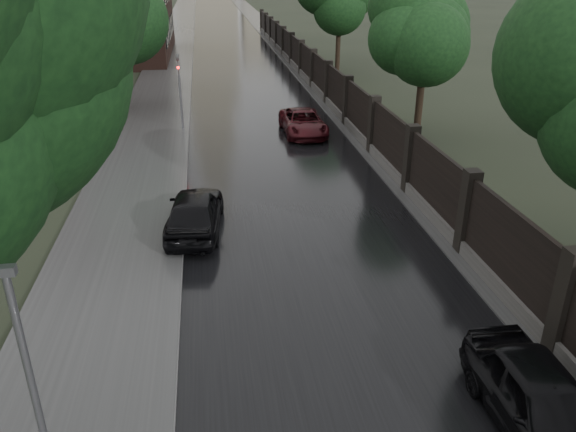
{
  "coord_description": "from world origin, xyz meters",
  "views": [
    {
      "loc": [
        -3.0,
        -4.47,
        8.28
      ],
      "look_at": [
        -0.85,
        10.21,
        1.5
      ],
      "focal_mm": 35.0,
      "sensor_mm": 36.0,
      "label": 1
    }
  ],
  "objects_px": {
    "tree_left_far": "(112,19)",
    "traffic_light": "(180,86)",
    "tree_right_c": "(339,8)",
    "car_right_far": "(303,122)",
    "lamp_post": "(42,428)",
    "hatchback_left": "(195,211)",
    "car_right_near": "(542,404)",
    "tree_right_b": "(426,37)"
  },
  "relations": [
    {
      "from": "traffic_light",
      "to": "tree_right_b",
      "type": "bearing_deg",
      "value": -14.24
    },
    {
      "from": "tree_right_b",
      "to": "tree_right_c",
      "type": "distance_m",
      "value": 18.0
    },
    {
      "from": "tree_right_c",
      "to": "car_right_far",
      "type": "bearing_deg",
      "value": -108.77
    },
    {
      "from": "tree_right_b",
      "to": "car_right_near",
      "type": "relative_size",
      "value": 1.66
    },
    {
      "from": "tree_left_far",
      "to": "car_right_near",
      "type": "relative_size",
      "value": 1.75
    },
    {
      "from": "lamp_post",
      "to": "car_right_near",
      "type": "relative_size",
      "value": 1.21
    },
    {
      "from": "tree_right_b",
      "to": "hatchback_left",
      "type": "relative_size",
      "value": 1.64
    },
    {
      "from": "tree_left_far",
      "to": "tree_right_b",
      "type": "height_order",
      "value": "tree_left_far"
    },
    {
      "from": "tree_right_b",
      "to": "tree_right_c",
      "type": "relative_size",
      "value": 1.0
    },
    {
      "from": "tree_right_b",
      "to": "car_right_far",
      "type": "height_order",
      "value": "tree_right_b"
    },
    {
      "from": "tree_left_far",
      "to": "tree_right_c",
      "type": "height_order",
      "value": "tree_left_far"
    },
    {
      "from": "lamp_post",
      "to": "car_right_near",
      "type": "height_order",
      "value": "lamp_post"
    },
    {
      "from": "hatchback_left",
      "to": "car_right_near",
      "type": "bearing_deg",
      "value": 128.89
    },
    {
      "from": "tree_right_c",
      "to": "lamp_post",
      "type": "relative_size",
      "value": 1.37
    },
    {
      "from": "lamp_post",
      "to": "hatchback_left",
      "type": "height_order",
      "value": "lamp_post"
    },
    {
      "from": "tree_left_far",
      "to": "traffic_light",
      "type": "xyz_separation_m",
      "value": [
        3.7,
        -5.01,
        -2.84
      ]
    },
    {
      "from": "tree_right_c",
      "to": "tree_left_far",
      "type": "bearing_deg",
      "value": -147.17
    },
    {
      "from": "tree_right_c",
      "to": "lamp_post",
      "type": "height_order",
      "value": "tree_right_c"
    },
    {
      "from": "tree_right_c",
      "to": "car_right_far",
      "type": "xyz_separation_m",
      "value": [
        -5.58,
        -16.43,
        -4.33
      ]
    },
    {
      "from": "tree_left_far",
      "to": "traffic_light",
      "type": "relative_size",
      "value": 1.85
    },
    {
      "from": "lamp_post",
      "to": "tree_right_b",
      "type": "bearing_deg",
      "value": 57.82
    },
    {
      "from": "tree_right_b",
      "to": "lamp_post",
      "type": "xyz_separation_m",
      "value": [
        -12.9,
        -20.5,
        -2.28
      ]
    },
    {
      "from": "tree_right_b",
      "to": "lamp_post",
      "type": "relative_size",
      "value": 1.37
    },
    {
      "from": "hatchback_left",
      "to": "car_right_near",
      "type": "height_order",
      "value": "hatchback_left"
    },
    {
      "from": "tree_right_c",
      "to": "car_right_near",
      "type": "relative_size",
      "value": 1.66
    },
    {
      "from": "traffic_light",
      "to": "car_right_near",
      "type": "xyz_separation_m",
      "value": [
        7.17,
        -22.17,
        -1.68
      ]
    },
    {
      "from": "car_right_near",
      "to": "car_right_far",
      "type": "bearing_deg",
      "value": 93.59
    },
    {
      "from": "tree_right_b",
      "to": "car_right_far",
      "type": "distance_m",
      "value": 7.24
    },
    {
      "from": "car_right_far",
      "to": "hatchback_left",
      "type": "bearing_deg",
      "value": -117.64
    },
    {
      "from": "tree_right_b",
      "to": "traffic_light",
      "type": "height_order",
      "value": "tree_right_b"
    },
    {
      "from": "lamp_post",
      "to": "car_right_near",
      "type": "distance_m",
      "value": 8.6
    },
    {
      "from": "traffic_light",
      "to": "hatchback_left",
      "type": "bearing_deg",
      "value": -86.74
    },
    {
      "from": "tree_right_c",
      "to": "car_right_far",
      "type": "height_order",
      "value": "tree_right_c"
    },
    {
      "from": "lamp_post",
      "to": "traffic_light",
      "type": "height_order",
      "value": "lamp_post"
    },
    {
      "from": "tree_left_far",
      "to": "traffic_light",
      "type": "height_order",
      "value": "tree_left_far"
    },
    {
      "from": "lamp_post",
      "to": "hatchback_left",
      "type": "xyz_separation_m",
      "value": [
        1.8,
        11.21,
        -1.94
      ]
    },
    {
      "from": "tree_right_c",
      "to": "car_right_near",
      "type": "distance_m",
      "value": 37.7
    },
    {
      "from": "lamp_post",
      "to": "tree_right_c",
      "type": "bearing_deg",
      "value": 71.48
    },
    {
      "from": "tree_left_far",
      "to": "lamp_post",
      "type": "distance_m",
      "value": 28.73
    },
    {
      "from": "car_right_far",
      "to": "tree_left_far",
      "type": "bearing_deg",
      "value": 146.34
    },
    {
      "from": "tree_left_far",
      "to": "car_right_near",
      "type": "bearing_deg",
      "value": -68.2
    },
    {
      "from": "tree_right_c",
      "to": "hatchback_left",
      "type": "xyz_separation_m",
      "value": [
        -11.1,
        -27.29,
        -4.22
      ]
    }
  ]
}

